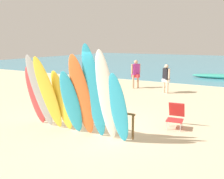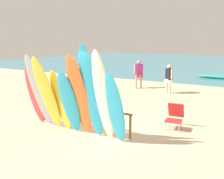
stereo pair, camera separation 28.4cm
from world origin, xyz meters
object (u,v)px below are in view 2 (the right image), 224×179
(surfboard_orange_5, at_px, (79,96))
(surfboard_white_7, at_px, (103,97))
(surfboard_yellow_3, at_px, (60,101))
(beach_chair_red, at_px, (175,115))
(surfboard_red_0, at_px, (35,95))
(surfboard_yellow_2, at_px, (47,94))
(beachgoer_near_rack, at_px, (169,77))
(surfboard_teal_6, at_px, (91,93))
(surfboard_teal_8, at_px, (115,109))
(surfboard_rack, at_px, (82,110))
(surfboard_teal_4, at_px, (69,103))
(surfboard_grey_1, at_px, (39,92))
(beachgoer_midbeach, at_px, (139,72))
(beachgoer_photographing, at_px, (80,81))

(surfboard_orange_5, height_order, surfboard_white_7, surfboard_white_7)
(surfboard_yellow_3, xyz_separation_m, beach_chair_red, (2.91, 2.15, -0.55))
(surfboard_white_7, height_order, beach_chair_red, surfboard_white_7)
(surfboard_red_0, xyz_separation_m, surfboard_yellow_2, (0.80, -0.23, 0.17))
(surfboard_red_0, bearing_deg, beachgoer_near_rack, 70.03)
(surfboard_yellow_2, bearing_deg, surfboard_teal_6, 1.50)
(surfboard_yellow_3, xyz_separation_m, surfboard_orange_5, (0.82, -0.09, 0.25))
(surfboard_red_0, bearing_deg, surfboard_teal_8, -5.59)
(surfboard_rack, relative_size, surfboard_teal_4, 1.73)
(surfboard_grey_1, relative_size, surfboard_yellow_3, 1.24)
(surfboard_teal_6, distance_m, beach_chair_red, 2.95)
(beachgoer_midbeach, bearing_deg, beachgoer_near_rack, 107.12)
(surfboard_yellow_3, distance_m, surfboard_white_7, 1.67)
(surfboard_teal_4, relative_size, beach_chair_red, 2.55)
(surfboard_teal_8, bearing_deg, surfboard_rack, 163.72)
(surfboard_yellow_3, xyz_separation_m, surfboard_teal_6, (1.24, -0.09, 0.39))
(beachgoer_photographing, xyz_separation_m, beach_chair_red, (5.11, -1.59, -0.51))
(surfboard_rack, xyz_separation_m, beach_chair_red, (2.50, 1.62, -0.18))
(surfboard_rack, height_order, surfboard_yellow_3, surfboard_yellow_3)
(surfboard_teal_4, bearing_deg, surfboard_red_0, 172.19)
(surfboard_teal_6, bearing_deg, beachgoer_midbeach, 103.91)
(surfboard_teal_6, bearing_deg, surfboard_grey_1, 178.23)
(beachgoer_near_rack, height_order, beach_chair_red, beachgoer_near_rack)
(surfboard_orange_5, bearing_deg, surfboard_red_0, 172.57)
(surfboard_teal_8, distance_m, beachgoer_photographing, 5.61)
(beachgoer_near_rack, bearing_deg, surfboard_teal_6, -50.12)
(surfboard_orange_5, bearing_deg, surfboard_yellow_2, -179.17)
(surfboard_yellow_3, bearing_deg, surfboard_yellow_2, -149.58)
(surfboard_teal_6, height_order, surfboard_white_7, surfboard_teal_6)
(surfboard_yellow_2, distance_m, surfboard_teal_4, 0.82)
(surfboard_grey_1, height_order, beach_chair_red, surfboard_grey_1)
(surfboard_orange_5, bearing_deg, beachgoer_midbeach, 100.15)
(surfboard_red_0, distance_m, beachgoer_midbeach, 7.93)
(beachgoer_midbeach, xyz_separation_m, beachgoer_photographing, (-1.06, -4.24, -0.05))
(surfboard_rack, distance_m, beachgoer_midbeach, 7.61)
(beachgoer_photographing, bearing_deg, surfboard_teal_8, 93.58)
(surfboard_grey_1, xyz_separation_m, beachgoer_photographing, (-1.41, 3.85, -0.26))
(surfboard_grey_1, xyz_separation_m, surfboard_yellow_3, (0.79, 0.12, -0.22))
(surfboard_orange_5, xyz_separation_m, beachgoer_midbeach, (-1.96, 8.06, -0.25))
(surfboard_teal_4, bearing_deg, surfboard_rack, 87.22)
(surfboard_orange_5, distance_m, surfboard_teal_6, 0.44)
(surfboard_teal_6, xyz_separation_m, beachgoer_near_rack, (-0.34, 7.52, -0.45))
(surfboard_orange_5, relative_size, beachgoer_midbeach, 1.51)
(surfboard_rack, relative_size, beachgoer_photographing, 2.20)
(surfboard_yellow_3, relative_size, surfboard_teal_4, 0.98)
(surfboard_grey_1, distance_m, surfboard_teal_4, 1.23)
(surfboard_teal_4, relative_size, surfboard_orange_5, 0.80)
(surfboard_red_0, xyz_separation_m, surfboard_teal_6, (2.41, -0.14, 0.35))
(beachgoer_photographing, bearing_deg, surfboard_teal_4, 80.17)
(surfboard_teal_6, distance_m, surfboard_teal_8, 0.81)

